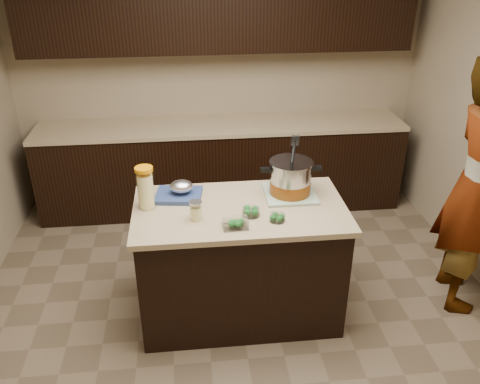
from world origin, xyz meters
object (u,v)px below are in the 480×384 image
object	(u,v)px
lemonade_pitcher	(146,189)
person	(476,188)
island	(240,261)
stock_pot	(290,180)

from	to	relation	value
lemonade_pitcher	person	xyz separation A→B (m)	(2.33, -0.06, -0.08)
person	lemonade_pitcher	bearing A→B (deg)	100.25
lemonade_pitcher	island	bearing A→B (deg)	-6.72
lemonade_pitcher	person	size ratio (longest dim) A/B	0.15
island	lemonade_pitcher	bearing A→B (deg)	173.28
lemonade_pitcher	person	world-z (taller)	person
island	lemonade_pitcher	world-z (taller)	lemonade_pitcher
island	person	xyz separation A→B (m)	(1.70, 0.01, 0.50)
island	person	world-z (taller)	person
island	stock_pot	distance (m)	0.70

